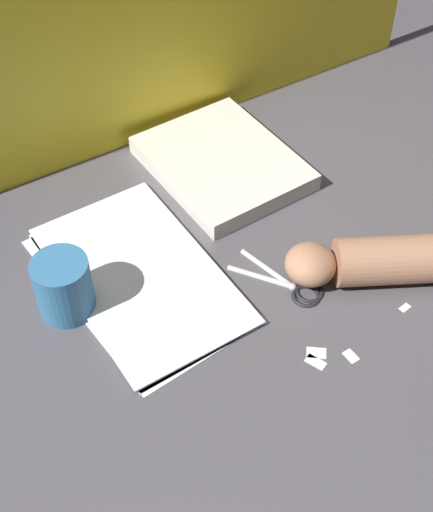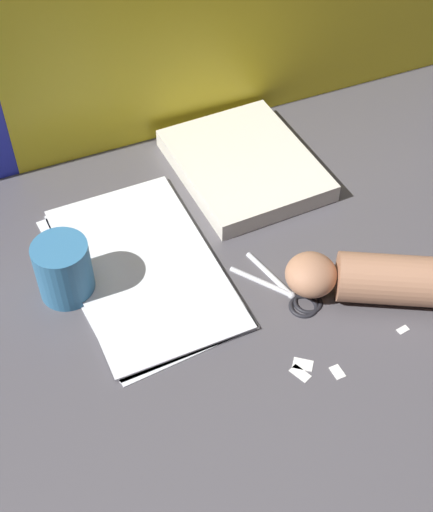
{
  "view_description": "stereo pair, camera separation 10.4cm",
  "coord_description": "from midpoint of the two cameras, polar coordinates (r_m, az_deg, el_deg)",
  "views": [
    {
      "loc": [
        -0.4,
        -0.63,
        0.82
      ],
      "look_at": [
        -0.04,
        -0.03,
        0.06
      ],
      "focal_mm": 50.0,
      "sensor_mm": 36.0,
      "label": 1
    },
    {
      "loc": [
        -0.31,
        -0.68,
        0.82
      ],
      "look_at": [
        -0.04,
        -0.03,
        0.06
      ],
      "focal_mm": 50.0,
      "sensor_mm": 36.0,
      "label": 2
    }
  ],
  "objects": [
    {
      "name": "ground_plane",
      "position": [
        1.11,
        3.72,
        -0.61
      ],
      "size": [
        6.0,
        6.0,
        0.0
      ],
      "primitive_type": "plane",
      "color": "#4C494F"
    },
    {
      "name": "paper_scrap_near",
      "position": [
        1.01,
        12.62,
        -9.21
      ],
      "size": [
        0.02,
        0.02,
        0.0
      ],
      "color": "white",
      "rests_on": "ground_plane"
    },
    {
      "name": "backdrop_panel_left",
      "position": [
        1.17,
        -12.06,
        16.72
      ],
      "size": [
        0.58,
        0.04,
        0.49
      ],
      "color": "#2833D1",
      "rests_on": "ground_plane"
    },
    {
      "name": "hand_forearm",
      "position": [
        1.08,
        17.05,
        -2.0
      ],
      "size": [
        0.32,
        0.22,
        0.07
      ],
      "color": "#A87556",
      "rests_on": "ground_plane"
    },
    {
      "name": "book_closed",
      "position": [
        1.26,
        4.62,
        7.18
      ],
      "size": [
        0.23,
        0.28,
        0.03
      ],
      "color": "silver",
      "rests_on": "ground_plane"
    },
    {
      "name": "paper_scrap_far",
      "position": [
        1.07,
        17.41,
        -5.8
      ],
      "size": [
        0.02,
        0.01,
        0.0
      ],
      "color": "white",
      "rests_on": "ground_plane"
    },
    {
      "name": "scissors",
      "position": [
        1.08,
        8.69,
        -3.07
      ],
      "size": [
        0.11,
        0.16,
        0.01
      ],
      "color": "silver",
      "rests_on": "ground_plane"
    },
    {
      "name": "paper_stack",
      "position": [
        1.1,
        -3.26,
        -1.1
      ],
      "size": [
        0.25,
        0.38,
        0.01
      ],
      "color": "white",
      "rests_on": "ground_plane"
    },
    {
      "name": "paper_scrap_side",
      "position": [
        1.01,
        9.91,
        -8.7
      ],
      "size": [
        0.03,
        0.03,
        0.0
      ],
      "color": "white",
      "rests_on": "ground_plane"
    },
    {
      "name": "paper_scrap_mid",
      "position": [
        1.0,
        9.73,
        -9.42
      ],
      "size": [
        0.03,
        0.03,
        0.0
      ],
      "color": "white",
      "rests_on": "ground_plane"
    },
    {
      "name": "mug",
      "position": [
        1.05,
        -9.39,
        -1.23
      ],
      "size": [
        0.08,
        0.08,
        0.09
      ],
      "color": "teal",
      "rests_on": "ground_plane"
    }
  ]
}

